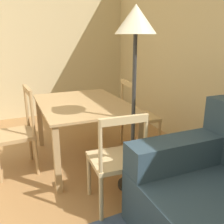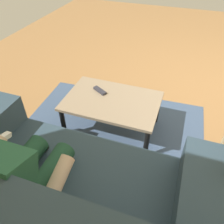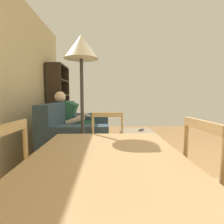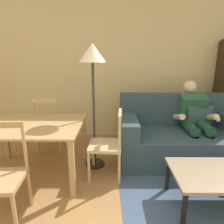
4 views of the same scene
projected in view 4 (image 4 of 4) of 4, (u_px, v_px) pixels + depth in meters
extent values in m
cube|color=#D1BC8C|center=(109.00, 67.00, 3.78)|extent=(6.10, 0.12, 2.76)
cube|color=#2D4251|center=(179.00, 145.00, 3.08)|extent=(1.83, 0.99, 0.45)
cube|color=#2D4251|center=(174.00, 109.00, 3.33)|extent=(1.83, 0.21, 0.52)
cube|color=#2D4251|center=(128.00, 124.00, 2.99)|extent=(0.24, 0.98, 0.24)
cube|color=#35525D|center=(198.00, 116.00, 3.19)|extent=(0.41, 0.17, 0.36)
cube|color=#23563D|center=(191.00, 110.00, 3.24)|extent=(0.40, 0.39, 0.59)
sphere|color=beige|center=(190.00, 87.00, 3.28)|extent=(0.21, 0.21, 0.21)
cylinder|color=#1C4530|center=(190.00, 127.00, 2.99)|extent=(0.15, 0.44, 0.15)
cylinder|color=beige|center=(193.00, 152.00, 2.85)|extent=(0.11, 0.11, 0.45)
cube|color=black|center=(194.00, 166.00, 2.82)|extent=(0.10, 0.24, 0.08)
cylinder|color=#1C4530|center=(204.00, 128.00, 2.99)|extent=(0.15, 0.44, 0.15)
cylinder|color=beige|center=(209.00, 152.00, 2.85)|extent=(0.11, 0.11, 0.45)
cube|color=black|center=(210.00, 166.00, 2.82)|extent=(0.10, 0.24, 0.08)
cylinder|color=beige|center=(179.00, 117.00, 3.07)|extent=(0.09, 0.35, 0.19)
cylinder|color=beige|center=(211.00, 117.00, 3.07)|extent=(0.09, 0.35, 0.19)
cube|color=white|center=(217.00, 118.00, 2.90)|extent=(0.04, 0.15, 0.08)
cube|color=gray|center=(220.00, 174.00, 2.01)|extent=(0.96, 0.64, 0.03)
cylinder|color=black|center=(184.00, 210.00, 1.80)|extent=(0.05, 0.05, 0.38)
cylinder|color=black|center=(168.00, 175.00, 2.34)|extent=(0.05, 0.05, 0.38)
cube|color=#2D2319|center=(218.00, 93.00, 3.63)|extent=(0.04, 0.36, 1.83)
cube|color=tan|center=(31.00, 125.00, 2.52)|extent=(1.30, 0.98, 0.02)
cube|color=tan|center=(72.00, 169.00, 2.18)|extent=(0.06, 0.06, 0.69)
cube|color=tan|center=(6.00, 138.00, 3.04)|extent=(0.06, 0.06, 0.69)
cube|color=tan|center=(84.00, 138.00, 3.04)|extent=(0.06, 0.06, 0.69)
cube|color=tan|center=(51.00, 126.00, 3.36)|extent=(0.44, 0.44, 0.04)
cylinder|color=tan|center=(66.00, 134.00, 3.58)|extent=(0.04, 0.04, 0.43)
cylinder|color=tan|center=(46.00, 133.00, 3.61)|extent=(0.04, 0.04, 0.43)
cylinder|color=tan|center=(59.00, 142.00, 3.22)|extent=(0.04, 0.04, 0.43)
cylinder|color=tan|center=(37.00, 141.00, 3.24)|extent=(0.04, 0.04, 0.43)
cylinder|color=tan|center=(57.00, 115.00, 3.10)|extent=(0.03, 0.03, 0.50)
cylinder|color=tan|center=(34.00, 114.00, 3.12)|extent=(0.03, 0.03, 0.50)
cube|color=tan|center=(44.00, 101.00, 3.05)|extent=(0.38, 0.06, 0.06)
cube|color=#D1B27F|center=(105.00, 145.00, 2.58)|extent=(0.44, 0.44, 0.04)
cylinder|color=#D1B27F|center=(93.00, 153.00, 2.84)|extent=(0.04, 0.04, 0.43)
cylinder|color=#D1B27F|center=(89.00, 167.00, 2.47)|extent=(0.04, 0.04, 0.43)
cylinder|color=#D1B27F|center=(120.00, 154.00, 2.81)|extent=(0.04, 0.04, 0.43)
cylinder|color=#D1B27F|center=(119.00, 168.00, 2.45)|extent=(0.04, 0.04, 0.43)
cylinder|color=#D1B27F|center=(120.00, 124.00, 2.70)|extent=(0.03, 0.03, 0.46)
cylinder|color=#D1B27F|center=(120.00, 135.00, 2.33)|extent=(0.03, 0.03, 0.46)
cube|color=#D1B27F|center=(120.00, 114.00, 2.46)|extent=(0.06, 0.38, 0.06)
cylinder|color=tan|center=(15.00, 215.00, 1.71)|extent=(0.04, 0.04, 0.43)
cylinder|color=tan|center=(30.00, 187.00, 2.08)|extent=(0.04, 0.04, 0.43)
cylinder|color=tan|center=(24.00, 146.00, 1.96)|extent=(0.03, 0.03, 0.51)
cube|color=tan|center=(1.00, 125.00, 1.89)|extent=(0.38, 0.06, 0.06)
cube|color=#3D5170|center=(215.00, 206.00, 2.11)|extent=(2.06, 1.49, 0.01)
cylinder|color=black|center=(95.00, 164.00, 2.95)|extent=(0.28, 0.28, 0.03)
cylinder|color=#333333|center=(94.00, 117.00, 2.76)|extent=(0.04, 0.04, 1.48)
cone|color=beige|center=(92.00, 53.00, 2.54)|extent=(0.36, 0.36, 0.24)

